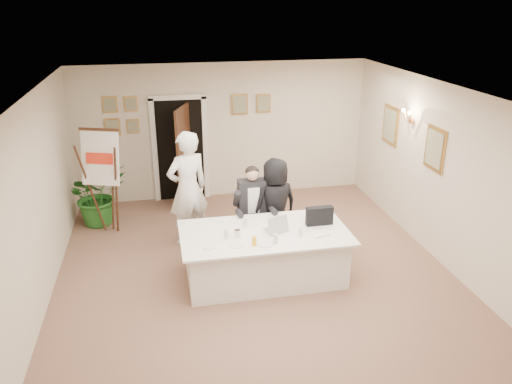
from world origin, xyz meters
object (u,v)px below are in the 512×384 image
at_px(potted_palm, 97,195).
at_px(steel_jug, 237,233).
at_px(seated_man, 253,208).
at_px(standing_man, 188,189).
at_px(oj_glass, 254,241).
at_px(flip_chart, 106,187).
at_px(standing_woman, 275,204).
at_px(laptop_bag, 319,216).
at_px(paper_stack, 320,234).
at_px(conference_table, 264,255).
at_px(laptop, 276,221).

bearing_deg(potted_palm, steel_jug, -50.03).
xyz_separation_m(seated_man, steel_jug, (-0.43, -1.06, 0.09)).
xyz_separation_m(standing_man, oj_glass, (0.78, -1.80, -0.16)).
xyz_separation_m(flip_chart, standing_woman, (2.79, -1.16, -0.09)).
xyz_separation_m(laptop_bag, steel_jug, (-1.29, -0.17, -0.09)).
distance_m(laptop_bag, paper_stack, 0.38).
bearing_deg(potted_palm, standing_man, -35.27).
bearing_deg(steel_jug, conference_table, 11.52).
bearing_deg(laptop_bag, standing_woman, 118.95).
xyz_separation_m(conference_table, paper_stack, (0.77, -0.25, 0.40)).
relative_size(standing_woman, laptop_bag, 3.86).
relative_size(laptop_bag, steel_jug, 3.72).
xyz_separation_m(conference_table, seated_man, (0.01, 0.97, 0.35)).
bearing_deg(flip_chart, laptop_bag, -31.70).
bearing_deg(laptop_bag, paper_stack, -106.71).
xyz_separation_m(standing_man, potted_palm, (-1.61, 1.14, -0.42)).
bearing_deg(standing_man, seated_man, 134.27).
xyz_separation_m(laptop, paper_stack, (0.58, -0.29, -0.13)).
height_order(conference_table, laptop, laptop).
bearing_deg(standing_man, steel_jug, 88.77).
relative_size(potted_palm, steel_jug, 10.48).
bearing_deg(laptop_bag, steel_jug, -172.74).
distance_m(oj_glass, steel_jug, 0.36).
relative_size(potted_palm, laptop, 3.27).
bearing_deg(standing_man, laptop_bag, 122.05).
bearing_deg(potted_palm, laptop_bag, -35.14).
distance_m(standing_man, steel_jug, 1.61).
distance_m(flip_chart, standing_man, 1.56).
bearing_deg(paper_stack, flip_chart, 143.37).
bearing_deg(laptop, oj_glass, -153.20).
bearing_deg(paper_stack, potted_palm, 140.51).
bearing_deg(oj_glass, standing_man, 113.44).
xyz_separation_m(seated_man, potted_palm, (-2.64, 1.57, -0.16)).
bearing_deg(conference_table, steel_jug, -168.48).
relative_size(paper_stack, steel_jug, 2.46).
bearing_deg(conference_table, potted_palm, 135.90).
relative_size(conference_table, oj_glass, 19.08).
height_order(seated_man, flip_chart, flip_chart).
relative_size(conference_table, paper_stack, 9.19).
xyz_separation_m(standing_man, laptop_bag, (1.88, -1.32, -0.08)).
bearing_deg(potted_palm, oj_glass, -50.87).
height_order(laptop, steel_jug, laptop).
distance_m(conference_table, laptop_bag, 1.02).
xyz_separation_m(standing_woman, potted_palm, (-3.01, 1.60, -0.21)).
bearing_deg(oj_glass, laptop_bag, 23.62).
bearing_deg(conference_table, seated_man, 89.17).
xyz_separation_m(seated_man, flip_chart, (-2.41, 1.13, 0.14)).
xyz_separation_m(potted_palm, steel_jug, (2.20, -2.63, 0.25)).
height_order(standing_man, laptop, standing_man).
height_order(standing_man, paper_stack, standing_man).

